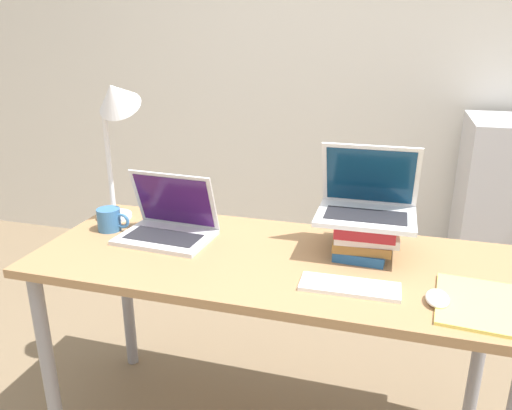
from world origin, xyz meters
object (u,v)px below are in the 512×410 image
(laptop_left, at_px, (168,225))
(desk_lamp, at_px, (115,113))
(laptop_on_books, at_px, (367,203))
(mug, at_px, (110,220))
(book_stack, at_px, (365,233))
(mouse, at_px, (437,298))
(wireless_keyboard, at_px, (350,286))
(notepad, at_px, (477,304))
(mini_fridge, at_px, (503,218))

(laptop_left, xyz_separation_m, desk_lamp, (-0.23, 0.09, 0.39))
(laptop_on_books, relative_size, mug, 2.52)
(laptop_on_books, distance_m, desk_lamp, 0.97)
(book_stack, bearing_deg, desk_lamp, 179.10)
(desk_lamp, bearing_deg, mouse, -15.12)
(wireless_keyboard, xyz_separation_m, notepad, (0.35, 0.00, -0.00))
(mug, bearing_deg, mouse, -10.91)
(laptop_left, relative_size, desk_lamp, 0.59)
(laptop_on_books, bearing_deg, notepad, -40.43)
(laptop_left, distance_m, mini_fridge, 1.87)
(mini_fridge, bearing_deg, book_stack, -119.63)
(book_stack, height_order, laptop_on_books, laptop_on_books)
(wireless_keyboard, relative_size, notepad, 0.95)
(mug, distance_m, mini_fridge, 2.05)
(book_stack, height_order, notepad, book_stack)
(notepad, bearing_deg, desk_lamp, 166.86)
(mini_fridge, bearing_deg, wireless_keyboard, -115.18)
(desk_lamp, bearing_deg, mini_fridge, 35.72)
(notepad, distance_m, mug, 1.30)
(wireless_keyboard, xyz_separation_m, mug, (-0.93, 0.21, 0.04))
(wireless_keyboard, height_order, notepad, wireless_keyboard)
(wireless_keyboard, xyz_separation_m, mini_fridge, (0.68, 1.45, -0.24))
(laptop_on_books, height_order, notepad, laptop_on_books)
(laptop_left, height_order, desk_lamp, desk_lamp)
(laptop_left, height_order, wireless_keyboard, laptop_left)
(mug, relative_size, desk_lamp, 0.22)
(mouse, height_order, mini_fridge, mini_fridge)
(mug, relative_size, mini_fridge, 0.12)
(book_stack, distance_m, wireless_keyboard, 0.29)
(book_stack, distance_m, mug, 0.95)
(laptop_left, height_order, laptop_on_books, laptop_on_books)
(laptop_on_books, bearing_deg, wireless_keyboard, -93.52)
(laptop_left, distance_m, wireless_keyboard, 0.72)
(mouse, bearing_deg, wireless_keyboard, 176.20)
(mug, distance_m, desk_lamp, 0.40)
(wireless_keyboard, distance_m, notepad, 0.35)
(laptop_left, relative_size, laptop_on_books, 1.06)
(laptop_left, relative_size, wireless_keyboard, 1.16)
(laptop_left, bearing_deg, mouse, -13.72)
(mini_fridge, bearing_deg, laptop_on_books, -119.71)
(book_stack, relative_size, mouse, 2.83)
(laptop_on_books, xyz_separation_m, wireless_keyboard, (-0.02, -0.29, -0.17))
(desk_lamp, bearing_deg, book_stack, -0.90)
(mouse, xyz_separation_m, desk_lamp, (-1.16, 0.31, 0.42))
(laptop_left, bearing_deg, mini_fridge, 42.18)
(laptop_left, height_order, mouse, laptop_left)
(laptop_on_books, height_order, mini_fridge, laptop_on_books)
(wireless_keyboard, height_order, desk_lamp, desk_lamp)
(laptop_left, bearing_deg, mug, -179.81)
(laptop_left, height_order, mini_fridge, mini_fridge)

